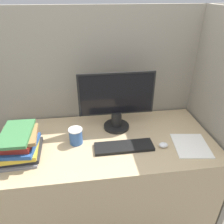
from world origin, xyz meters
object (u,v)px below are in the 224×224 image
mouse (163,145)px  coffee_cup (76,136)px  book_stack (19,145)px  monitor (117,102)px  keyboard (124,147)px

mouse → coffee_cup: bearing=167.4°
mouse → coffee_cup: 0.59m
coffee_cup → book_stack: size_ratio=0.38×
monitor → book_stack: monitor is taller
mouse → book_stack: bearing=177.5°
monitor → mouse: 0.44m
keyboard → mouse: mouse is taller
keyboard → coffee_cup: size_ratio=3.53×
mouse → keyboard: bearing=174.0°
keyboard → book_stack: (-0.66, 0.01, 0.08)m
keyboard → mouse: bearing=-6.0°
mouse → book_stack: 0.92m
keyboard → coffee_cup: (-0.31, 0.10, 0.05)m
monitor → book_stack: 0.70m
keyboard → mouse: size_ratio=6.39×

